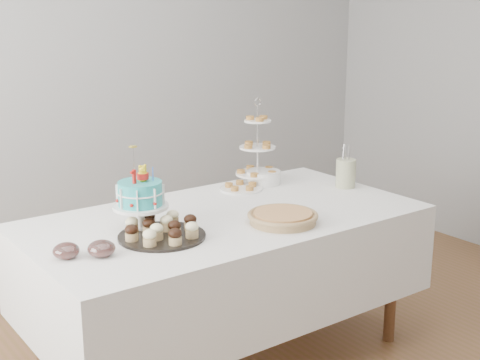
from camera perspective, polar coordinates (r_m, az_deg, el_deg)
walls at (r=2.88m, az=2.02°, el=6.55°), size 5.04×4.04×2.70m
table at (r=3.33m, az=-1.32°, el=-6.73°), size 1.92×1.02×0.77m
birthday_cake at (r=3.04m, az=-8.46°, el=-2.35°), size 0.25×0.25×0.39m
cupcake_tray at (r=2.95m, az=-6.70°, el=-4.11°), size 0.39×0.39×0.09m
pie at (r=3.13m, az=3.67°, el=-3.16°), size 0.33×0.33×0.05m
tiered_stand at (r=3.79m, az=1.50°, el=2.76°), size 0.25×0.25×0.49m
plate_stack at (r=3.81m, az=2.01°, el=0.25°), size 0.19×0.19×0.08m
pastry_plate at (r=3.68m, az=0.09°, el=-0.61°), size 0.24×0.24×0.04m
jam_bowl_a at (r=2.79m, az=-14.62°, el=-5.88°), size 0.11×0.11×0.06m
jam_bowl_b at (r=2.78m, az=-11.74°, el=-5.77°), size 0.11×0.11×0.07m
utensil_pitcher at (r=3.77m, az=9.01°, el=0.68°), size 0.11×0.11×0.24m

